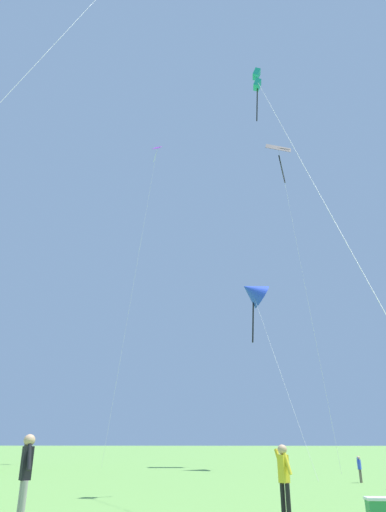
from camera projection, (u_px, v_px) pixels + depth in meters
The scene contains 8 objects.
kite_blue_delta at pixel (253, 292), 31.84m from camera, with size 3.03×9.22×12.38m.
kite_teal_box at pixel (258, 83), 20.24m from camera, with size 0.97×11.92×17.16m.
kite_black_large at pixel (280, 158), 39.84m from camera, with size 2.43×7.65×26.42m.
kite_purple_streamer at pixel (152, 178), 43.61m from camera, with size 2.74×5.48×28.98m.
person_in_blue_jacket at pixel (284, 474), 10.12m from camera, with size 0.36×0.44×1.54m.
person_near_tree at pixel (26, 470), 9.50m from camera, with size 0.39×0.51×1.75m.
person_child_small at pixel (359, 467), 19.42m from camera, with size 0.25×0.29×1.03m.
picnic_cooler at pixel (380, 508), 10.25m from camera, with size 0.60×0.40×0.44m.
Camera 1 is at (2.19, -3.69, 1.60)m, focal length 32.29 mm.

